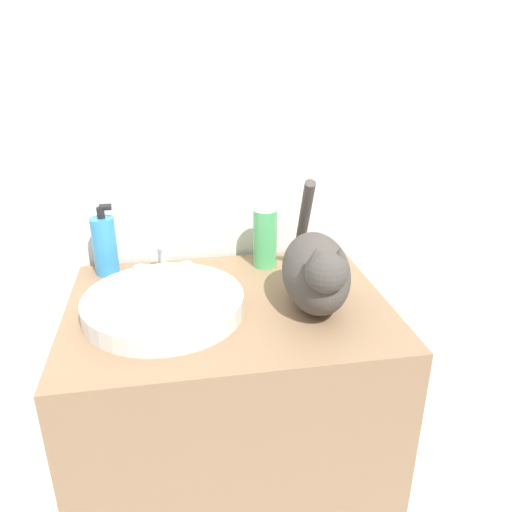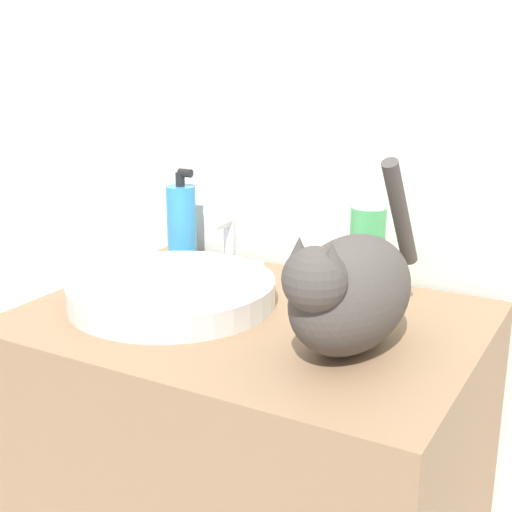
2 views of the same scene
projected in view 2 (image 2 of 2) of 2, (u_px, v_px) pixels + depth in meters
name	position (u px, v px, depth m)	size (l,w,h in m)	color
wall_back	(333.00, 99.00, 1.43)	(6.00, 0.05, 2.50)	silver
sink_basin	(172.00, 292.00, 1.29)	(0.38, 0.38, 0.05)	silver
faucet	(228.00, 251.00, 1.45)	(0.16, 0.08, 0.12)	silver
cat	(349.00, 291.00, 1.07)	(0.18, 0.40, 0.28)	#47423D
soap_bottle	(181.00, 221.00, 1.56)	(0.06, 0.06, 0.20)	#338CCC
spray_bottle	(367.00, 243.00, 1.33)	(0.07, 0.07, 0.20)	#4CB266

